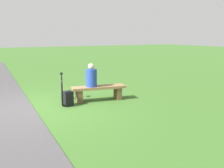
# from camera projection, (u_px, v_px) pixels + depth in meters

# --- Properties ---
(ground_plane) EXTENTS (80.00, 80.00, 0.00)m
(ground_plane) POSITION_uv_depth(u_px,v_px,m) (33.00, 108.00, 7.16)
(ground_plane) COLOR #3D6B28
(bench) EXTENTS (1.76, 0.72, 0.47)m
(bench) POSITION_uv_depth(u_px,v_px,m) (99.00, 91.00, 7.97)
(bench) COLOR #937047
(bench) RESTS_ON ground_plane
(person_seated) EXTENTS (0.41, 0.41, 0.73)m
(person_seated) POSITION_uv_depth(u_px,v_px,m) (91.00, 77.00, 7.81)
(person_seated) COLOR #2847B7
(person_seated) RESTS_ON bench
(bicycle) EXTENTS (0.58, 1.70, 0.88)m
(bicycle) POSITION_uv_depth(u_px,v_px,m) (62.00, 89.00, 7.91)
(bicycle) COLOR black
(bicycle) RESTS_ON ground_plane
(backpack) EXTENTS (0.29, 0.30, 0.44)m
(backpack) POSITION_uv_depth(u_px,v_px,m) (68.00, 99.00, 7.39)
(backpack) COLOR black
(backpack) RESTS_ON ground_plane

